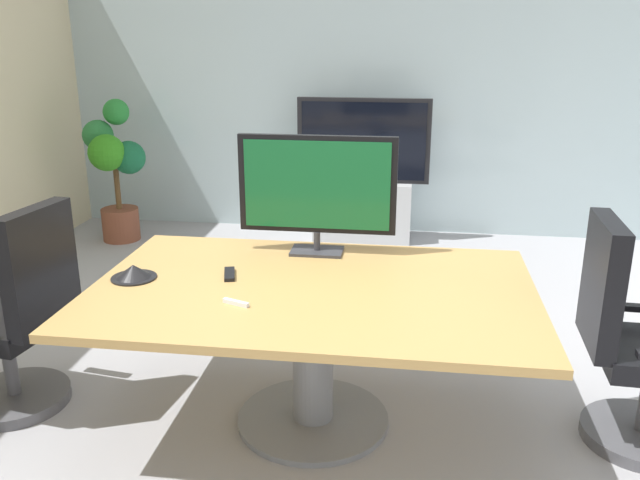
{
  "coord_description": "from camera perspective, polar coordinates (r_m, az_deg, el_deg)",
  "views": [
    {
      "loc": [
        0.49,
        -3.07,
        1.9
      ],
      "look_at": [
        0.05,
        0.05,
        0.88
      ],
      "focal_mm": 37.1,
      "sensor_mm": 36.0,
      "label": 1
    }
  ],
  "objects": [
    {
      "name": "wall_back_glass_partition",
      "position": [
        6.35,
        3.66,
        13.34
      ],
      "size": [
        5.72,
        0.1,
        2.81
      ],
      "primitive_type": "cube",
      "color": "#9EB2B7",
      "rests_on": "ground"
    },
    {
      "name": "ground_plane",
      "position": [
        3.64,
        -0.93,
        -13.59
      ],
      "size": [
        7.49,
        7.49,
        0.0
      ],
      "primitive_type": "plane",
      "color": "#99999E"
    },
    {
      "name": "office_chair_left",
      "position": [
        3.7,
        -24.5,
        -6.82
      ],
      "size": [
        0.62,
        0.6,
        1.09
      ],
      "rotation": [
        0.0,
        0.0,
        -1.71
      ],
      "color": "#4C4C51",
      "rests_on": "ground"
    },
    {
      "name": "potted_plant",
      "position": [
        6.29,
        -17.3,
        6.06
      ],
      "size": [
        0.6,
        0.56,
        1.29
      ],
      "color": "brown",
      "rests_on": "ground"
    },
    {
      "name": "conference_phone",
      "position": [
        3.34,
        -15.79,
        -2.71
      ],
      "size": [
        0.22,
        0.22,
        0.07
      ],
      "color": "black",
      "rests_on": "conference_table"
    },
    {
      "name": "office_chair_right",
      "position": [
        3.44,
        25.34,
        -8.84
      ],
      "size": [
        0.6,
        0.58,
        1.09
      ],
      "rotation": [
        0.0,
        0.0,
        1.53
      ],
      "color": "#4C4C51",
      "rests_on": "ground"
    },
    {
      "name": "whiteboard_marker",
      "position": [
        2.94,
        -7.27,
        -5.39
      ],
      "size": [
        0.13,
        0.07,
        0.02
      ],
      "primitive_type": "cube",
      "rotation": [
        0.0,
        0.0,
        -0.37
      ],
      "color": "silver",
      "rests_on": "conference_table"
    },
    {
      "name": "wall_display_unit",
      "position": [
        6.15,
        3.69,
        4.09
      ],
      "size": [
        1.2,
        0.36,
        1.31
      ],
      "color": "#B7BABC",
      "rests_on": "ground"
    },
    {
      "name": "remote_control",
      "position": [
        3.28,
        -7.81,
        -2.93
      ],
      "size": [
        0.09,
        0.18,
        0.02
      ],
      "primitive_type": "cube",
      "rotation": [
        0.0,
        0.0,
        0.26
      ],
      "color": "black",
      "rests_on": "conference_table"
    },
    {
      "name": "conference_table",
      "position": [
        3.19,
        -0.63,
        -6.71
      ],
      "size": [
        2.09,
        1.34,
        0.73
      ],
      "color": "#B2894C",
      "rests_on": "ground"
    },
    {
      "name": "tv_monitor",
      "position": [
        3.5,
        -0.29,
        4.53
      ],
      "size": [
        0.84,
        0.18,
        0.64
      ],
      "color": "#333338",
      "rests_on": "conference_table"
    }
  ]
}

